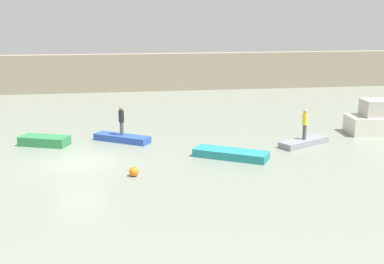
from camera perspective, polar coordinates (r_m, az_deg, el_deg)
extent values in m
plane|color=gray|center=(25.91, -12.92, -3.40)|extent=(120.00, 120.00, 0.00)
cube|color=gray|center=(48.50, -11.27, 6.78)|extent=(80.00, 1.20, 3.66)
cube|color=#B2ADA3|center=(33.09, 21.39, 2.65)|extent=(2.57, 1.75, 1.06)
cube|color=#2D7F47|center=(29.56, -16.92, -0.99)|extent=(3.04, 2.11, 0.54)
cube|color=#2B4CAD|center=(29.44, -8.20, -0.73)|extent=(3.43, 2.73, 0.40)
cube|color=teal|center=(25.91, 4.58, -2.59)|extent=(4.02, 3.12, 0.43)
cube|color=gray|center=(29.07, 12.99, -1.18)|extent=(3.42, 2.42, 0.35)
cylinder|color=#4C4C56|center=(29.30, -8.24, 0.41)|extent=(0.22, 0.22, 0.80)
cylinder|color=black|center=(29.14, -8.29, 1.84)|extent=(0.32, 0.32, 0.69)
sphere|color=#936B4C|center=(29.05, -8.32, 2.73)|extent=(0.22, 0.22, 0.22)
cylinder|color=#4C4C56|center=(28.92, 13.05, -0.01)|extent=(0.22, 0.22, 0.87)
cylinder|color=yellow|center=(28.75, 13.13, 1.49)|extent=(0.32, 0.32, 0.68)
sphere|color=tan|center=(28.66, 13.19, 2.40)|extent=(0.26, 0.26, 0.26)
sphere|color=orange|center=(23.14, -6.82, -4.62)|extent=(0.46, 0.46, 0.46)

